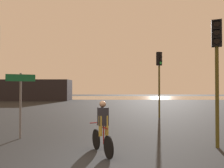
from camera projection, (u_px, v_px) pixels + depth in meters
The scene contains 7 objects.
ground_plane at pixel (90, 165), 5.70m from camera, with size 120.00×120.00×0.00m, color black.
water_strip at pixel (112, 98), 44.81m from camera, with size 80.00×16.00×0.01m, color #9E937F.
distant_building at pixel (29, 90), 35.00m from camera, with size 13.12×4.00×3.30m, color black.
traffic_light_far_right at pixel (159, 72), 14.64m from camera, with size 0.40×0.42×4.42m.
traffic_light_near_right at pixel (217, 59), 7.37m from camera, with size 0.39×0.41×4.31m.
direction_sign_post at pixel (21, 96), 8.68m from camera, with size 1.00×0.51×2.60m.
cyclist at pixel (103, 127), 6.59m from camera, with size 0.78×1.58×1.62m.
Camera 1 is at (0.63, -5.72, 2.01)m, focal length 35.00 mm.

